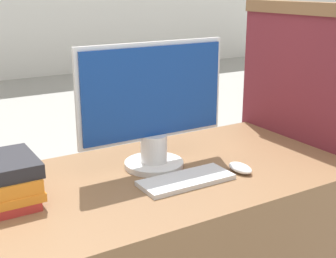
{
  "coord_description": "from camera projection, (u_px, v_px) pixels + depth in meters",
  "views": [
    {
      "loc": [
        -0.75,
        -0.95,
        1.37
      ],
      "look_at": [
        0.01,
        0.32,
        0.91
      ],
      "focal_mm": 50.0,
      "sensor_mm": 36.0,
      "label": 1
    }
  ],
  "objects": [
    {
      "name": "mouse",
      "position": [
        240.0,
        168.0,
        1.64
      ],
      "size": [
        0.06,
        0.11,
        0.03
      ],
      "color": "white",
      "rests_on": "desk"
    },
    {
      "name": "book_stack",
      "position": [
        2.0,
        180.0,
        1.4
      ],
      "size": [
        0.2,
        0.26,
        0.14
      ],
      "color": "#B72D28",
      "rests_on": "desk"
    },
    {
      "name": "carrel_divider",
      "position": [
        301.0,
        157.0,
        2.0
      ],
      "size": [
        0.07,
        0.73,
        1.31
      ],
      "color": "maroon",
      "rests_on": "ground_plane"
    },
    {
      "name": "keyboard",
      "position": [
        186.0,
        180.0,
        1.56
      ],
      "size": [
        0.32,
        0.13,
        0.02
      ],
      "color": "silver",
      "rests_on": "desk"
    },
    {
      "name": "monitor",
      "position": [
        153.0,
        106.0,
        1.63
      ],
      "size": [
        0.56,
        0.21,
        0.45
      ],
      "color": "silver",
      "rests_on": "desk"
    }
  ]
}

